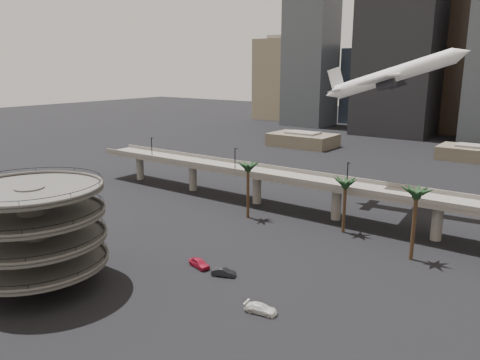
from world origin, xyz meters
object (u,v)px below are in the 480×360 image
Objects in this scene: parking_ramp at (33,227)px; airborne_jet at (391,76)px; car_a at (199,263)px; overpass at (295,182)px; car_c at (261,308)px; car_b at (224,272)px.

parking_ramp is 0.66× the size of airborne_jet.
car_a is at bearing -107.71° from airborne_jet.
parking_ramp is 0.17× the size of overpass.
airborne_jet is at bearing 1.68° from car_a.
parking_ramp is 84.04m from airborne_jet.
car_c is (33.69, 13.83, -9.14)m from parking_ramp.
overpass is at bearing 77.57° from parking_ramp.
car_a is at bearing 51.35° from parking_ramp.
car_a is (3.30, -38.61, -6.56)m from overpass.
parking_ramp reaches higher than car_a.
car_a is 18.59m from car_c.
parking_ramp is 27.62m from car_a.
airborne_jet reaches higher than overpass.
car_a is (-12.45, -55.40, -31.27)m from airborne_jet.
parking_ramp reaches higher than overpass.
overpass is 40.38m from car_b.
parking_ramp is 4.63× the size of car_c.
overpass is at bearing 19.23° from car_a.
car_a is 0.95× the size of car_c.
parking_ramp is at bearing -115.82° from airborne_jet.
airborne_jet is 64.21m from car_b.
parking_ramp is 37.55m from car_c.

